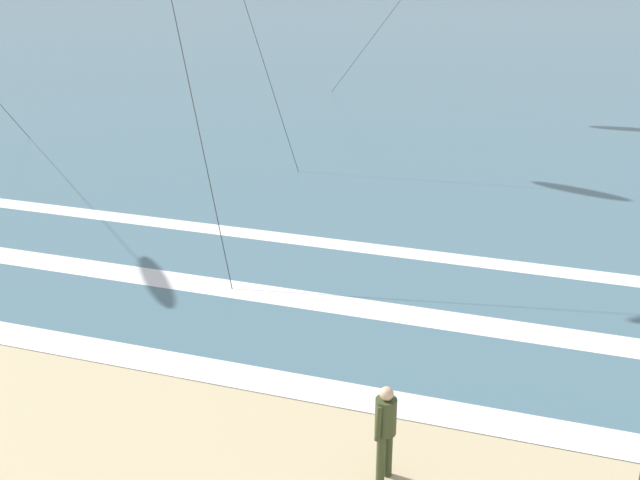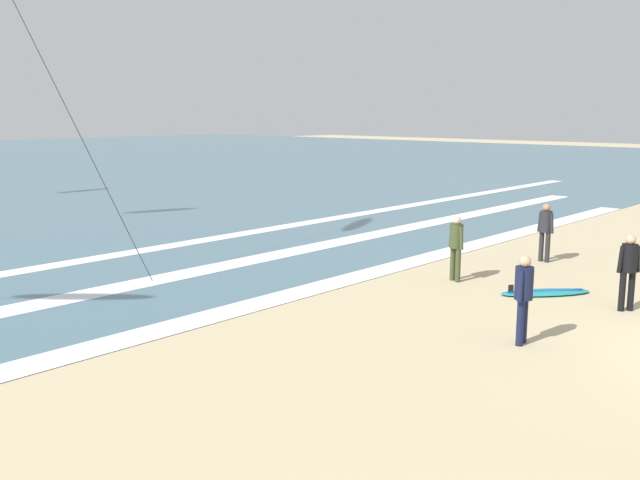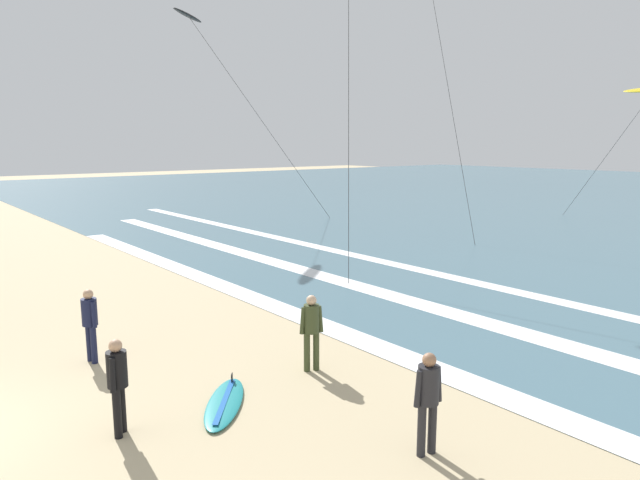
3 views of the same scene
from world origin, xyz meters
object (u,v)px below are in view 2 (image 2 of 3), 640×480
surfer_right_near (546,227)px  surfer_mid_group (456,242)px  surfer_left_near (629,265)px  surfboard_left_pile (545,292)px  surfer_foreground_main (524,291)px

surfer_right_near → surfer_mid_group: 3.64m
surfer_mid_group → surfer_left_near: same height
surfer_left_near → surfboard_left_pile: bearing=85.4°
surfer_right_near → surfboard_left_pile: surfer_right_near is taller
surfer_mid_group → surfer_left_near: size_ratio=1.00×
surfer_foreground_main → surfer_left_near: bearing=-10.2°
surfer_left_near → surfboard_left_pile: size_ratio=0.80×
surfer_foreground_main → surfer_right_near: bearing=21.9°
surfer_mid_group → surfboard_left_pile: size_ratio=0.80×
surfer_foreground_main → surfer_left_near: same height
surfer_right_near → surfer_left_near: size_ratio=1.00×
surfer_right_near → surfer_left_near: bearing=-135.7°
surfer_right_near → surfer_mid_group: same height
surfer_left_near → surfer_mid_group: bearing=91.8°
surfer_left_near → surfboard_left_pile: (0.14, 1.81, -0.91)m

